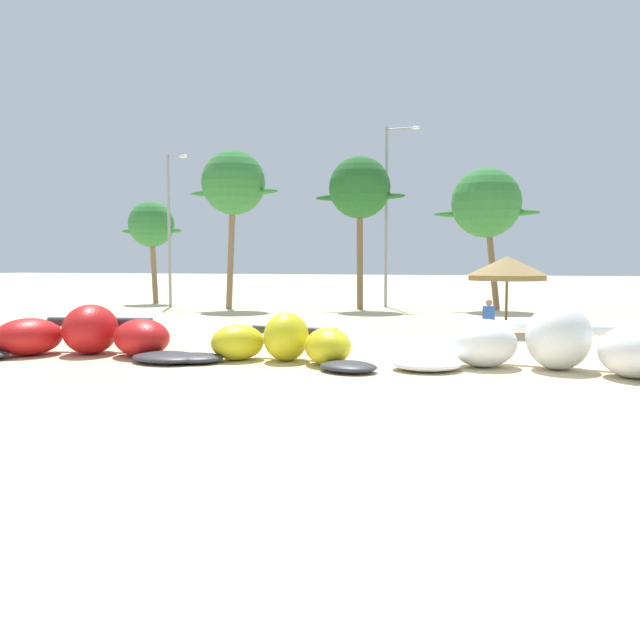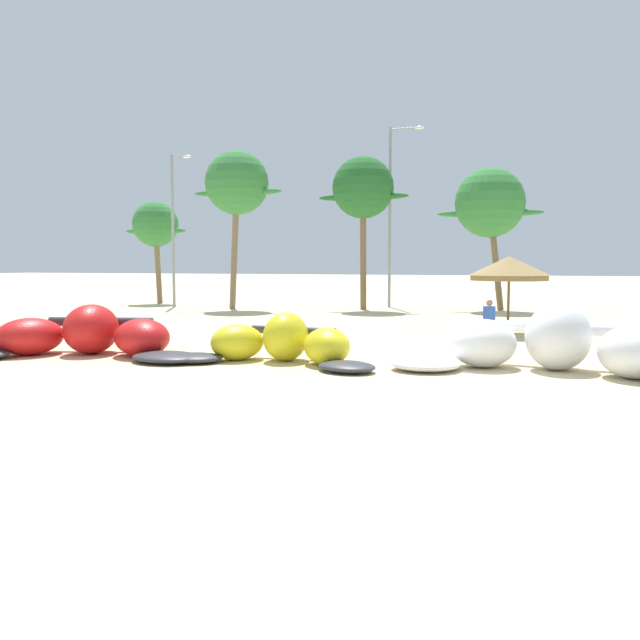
{
  "view_description": "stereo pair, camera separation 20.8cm",
  "coord_description": "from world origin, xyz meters",
  "px_view_note": "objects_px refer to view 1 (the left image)",
  "views": [
    {
      "loc": [
        2.25,
        -17.42,
        2.75
      ],
      "look_at": [
        -3.99,
        2.0,
        1.0
      ],
      "focal_mm": 37.64,
      "sensor_mm": 36.0,
      "label": 1
    },
    {
      "loc": [
        2.45,
        -17.35,
        2.75
      ],
      "look_at": [
        -3.99,
        2.0,
        1.0
      ],
      "focal_mm": 37.64,
      "sensor_mm": 36.0,
      "label": 2
    }
  ],
  "objects_px": {
    "palm_left": "(233,184)",
    "kite_left": "(282,344)",
    "person_near_kites": "(488,325)",
    "beach_umbrella_near_van": "(507,268)",
    "lamppost_west": "(170,223)",
    "palm_leftmost": "(151,225)",
    "palm_center_left": "(486,204)",
    "palm_left_of_gap": "(360,189)",
    "lamppost_west_center": "(389,208)",
    "kite_left_of_center": "(556,346)",
    "kite_far_left": "(85,337)"
  },
  "relations": [
    {
      "from": "palm_left",
      "to": "kite_left",
      "type": "bearing_deg",
      "value": -61.54
    },
    {
      "from": "kite_left",
      "to": "person_near_kites",
      "type": "relative_size",
      "value": 3.89
    },
    {
      "from": "beach_umbrella_near_van",
      "to": "lamppost_west",
      "type": "bearing_deg",
      "value": 154.21
    },
    {
      "from": "palm_leftmost",
      "to": "palm_left",
      "type": "relative_size",
      "value": 0.74
    },
    {
      "from": "beach_umbrella_near_van",
      "to": "person_near_kites",
      "type": "xyz_separation_m",
      "value": [
        -0.3,
        -5.57,
        -1.71
      ]
    },
    {
      "from": "person_near_kites",
      "to": "palm_leftmost",
      "type": "relative_size",
      "value": 0.24
    },
    {
      "from": "person_near_kites",
      "to": "palm_center_left",
      "type": "height_order",
      "value": "palm_center_left"
    },
    {
      "from": "person_near_kites",
      "to": "palm_leftmost",
      "type": "xyz_separation_m",
      "value": [
        -23.22,
        18.29,
        4.43
      ]
    },
    {
      "from": "palm_left_of_gap",
      "to": "lamppost_west_center",
      "type": "distance_m",
      "value": 2.97
    },
    {
      "from": "palm_left",
      "to": "palm_left_of_gap",
      "type": "height_order",
      "value": "palm_left"
    },
    {
      "from": "palm_center_left",
      "to": "kite_left_of_center",
      "type": "bearing_deg",
      "value": -81.47
    },
    {
      "from": "kite_left_of_center",
      "to": "palm_leftmost",
      "type": "xyz_separation_m",
      "value": [
        -25.1,
        21.83,
        4.59
      ]
    },
    {
      "from": "palm_left_of_gap",
      "to": "lamppost_west",
      "type": "height_order",
      "value": "lamppost_west"
    },
    {
      "from": "kite_left_of_center",
      "to": "person_near_kites",
      "type": "relative_size",
      "value": 4.96
    },
    {
      "from": "kite_left",
      "to": "palm_left_of_gap",
      "type": "bearing_deg",
      "value": 98.75
    },
    {
      "from": "palm_left_of_gap",
      "to": "lamppost_west",
      "type": "relative_size",
      "value": 0.96
    },
    {
      "from": "palm_left",
      "to": "lamppost_west",
      "type": "relative_size",
      "value": 1.0
    },
    {
      "from": "beach_umbrella_near_van",
      "to": "lamppost_west_center",
      "type": "distance_m",
      "value": 16.31
    },
    {
      "from": "person_near_kites",
      "to": "lamppost_west_center",
      "type": "xyz_separation_m",
      "value": [
        -7.33,
        19.54,
        5.25
      ]
    },
    {
      "from": "palm_left_of_gap",
      "to": "person_near_kites",
      "type": "bearing_deg",
      "value": -63.37
    },
    {
      "from": "kite_left",
      "to": "palm_left_of_gap",
      "type": "relative_size",
      "value": 0.71
    },
    {
      "from": "palm_leftmost",
      "to": "beach_umbrella_near_van",
      "type": "bearing_deg",
      "value": -28.41
    },
    {
      "from": "beach_umbrella_near_van",
      "to": "lamppost_west_center",
      "type": "bearing_deg",
      "value": 118.64
    },
    {
      "from": "kite_left_of_center",
      "to": "palm_leftmost",
      "type": "distance_m",
      "value": 33.57
    },
    {
      "from": "palm_left_of_gap",
      "to": "palm_center_left",
      "type": "xyz_separation_m",
      "value": [
        7.06,
        1.74,
        -0.89
      ]
    },
    {
      "from": "person_near_kites",
      "to": "palm_left",
      "type": "xyz_separation_m",
      "value": [
        -15.66,
        15.07,
        6.52
      ]
    },
    {
      "from": "kite_left",
      "to": "palm_leftmost",
      "type": "distance_m",
      "value": 29.09
    },
    {
      "from": "beach_umbrella_near_van",
      "to": "palm_left",
      "type": "height_order",
      "value": "palm_left"
    },
    {
      "from": "palm_leftmost",
      "to": "lamppost_west",
      "type": "distance_m",
      "value": 4.25
    },
    {
      "from": "lamppost_west",
      "to": "beach_umbrella_near_van",
      "type": "bearing_deg",
      "value": -25.79
    },
    {
      "from": "beach_umbrella_near_van",
      "to": "kite_left_of_center",
      "type": "bearing_deg",
      "value": -80.18
    },
    {
      "from": "beach_umbrella_near_van",
      "to": "lamppost_west_center",
      "type": "height_order",
      "value": "lamppost_west_center"
    },
    {
      "from": "kite_far_left",
      "to": "lamppost_west_center",
      "type": "xyz_separation_m",
      "value": [
        3.95,
        24.19,
        5.5
      ]
    },
    {
      "from": "kite_left",
      "to": "palm_left_of_gap",
      "type": "height_order",
      "value": "palm_left_of_gap"
    },
    {
      "from": "kite_far_left",
      "to": "lamppost_west",
      "type": "distance_m",
      "value": 22.39
    },
    {
      "from": "person_near_kites",
      "to": "palm_center_left",
      "type": "xyz_separation_m",
      "value": [
        -1.46,
        18.72,
        5.3
      ]
    },
    {
      "from": "palm_center_left",
      "to": "palm_left_of_gap",
      "type": "bearing_deg",
      "value": -166.13
    },
    {
      "from": "person_near_kites",
      "to": "lamppost_west",
      "type": "distance_m",
      "value": 25.69
    },
    {
      "from": "kite_left_of_center",
      "to": "lamppost_west",
      "type": "height_order",
      "value": "lamppost_west"
    },
    {
      "from": "lamppost_west",
      "to": "kite_far_left",
      "type": "bearing_deg",
      "value": -66.3
    },
    {
      "from": "lamppost_west_center",
      "to": "palm_center_left",
      "type": "bearing_deg",
      "value": -7.94
    },
    {
      "from": "kite_far_left",
      "to": "palm_leftmost",
      "type": "relative_size",
      "value": 1.15
    },
    {
      "from": "kite_far_left",
      "to": "palm_left_of_gap",
      "type": "distance_m",
      "value": 22.74
    },
    {
      "from": "kite_far_left",
      "to": "beach_umbrella_near_van",
      "type": "bearing_deg",
      "value": 41.41
    },
    {
      "from": "kite_far_left",
      "to": "palm_center_left",
      "type": "relative_size",
      "value": 0.96
    },
    {
      "from": "kite_left_of_center",
      "to": "palm_center_left",
      "type": "bearing_deg",
      "value": 98.53
    },
    {
      "from": "kite_left",
      "to": "palm_left",
      "type": "bearing_deg",
      "value": 118.46
    },
    {
      "from": "kite_left_of_center",
      "to": "beach_umbrella_near_van",
      "type": "bearing_deg",
      "value": 99.82
    },
    {
      "from": "kite_left_of_center",
      "to": "palm_left_of_gap",
      "type": "bearing_deg",
      "value": 116.87
    },
    {
      "from": "kite_left",
      "to": "palm_center_left",
      "type": "bearing_deg",
      "value": 80.53
    }
  ]
}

